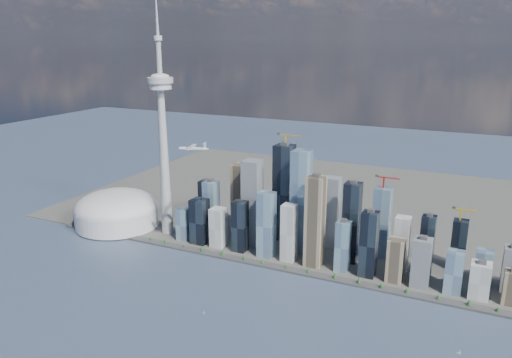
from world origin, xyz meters
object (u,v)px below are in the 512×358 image
at_px(dome_stadium, 117,210).
at_px(sailboat_east, 459,352).
at_px(sailboat_west, 204,312).
at_px(needle_tower, 163,135).
at_px(airplane, 193,148).

relative_size(dome_stadium, sailboat_east, 22.28).
distance_m(sailboat_west, sailboat_east, 397.84).
height_order(sailboat_west, sailboat_east, sailboat_west).
bearing_deg(needle_tower, dome_stadium, -175.91).
distance_m(dome_stadium, airplane, 362.06).
distance_m(airplane, sailboat_west, 309.11).
relative_size(sailboat_west, sailboat_east, 1.08).
xyz_separation_m(needle_tower, airplane, (146.10, -106.42, 3.44)).
bearing_deg(dome_stadium, sailboat_west, -32.89).
relative_size(airplane, sailboat_east, 6.71).
xyz_separation_m(airplane, sailboat_west, (115.01, -162.94, -236.16)).
distance_m(needle_tower, airplane, 180.78).
distance_m(dome_stadium, sailboat_east, 818.09).
xyz_separation_m(airplane, sailboat_east, (507.59, -98.47, -236.39)).
bearing_deg(sailboat_west, dome_stadium, 166.00).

